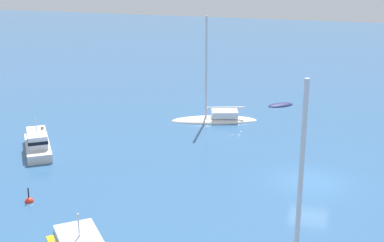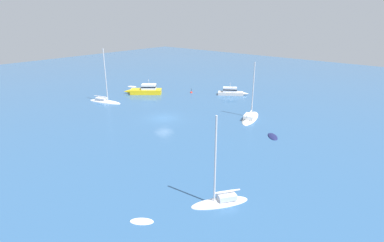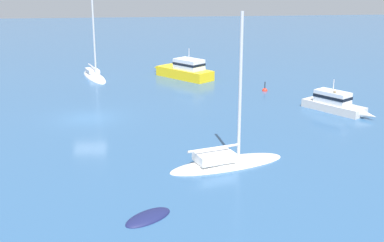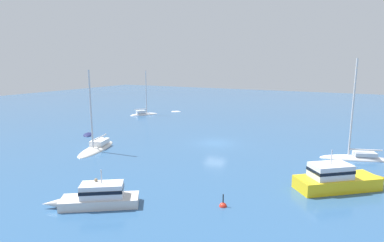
{
  "view_description": "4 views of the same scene",
  "coord_description": "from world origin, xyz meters",
  "views": [
    {
      "loc": [
        33.22,
        1.65,
        14.4
      ],
      "look_at": [
        -1.28,
        -8.22,
        2.95
      ],
      "focal_mm": 51.8,
      "sensor_mm": 36.0,
      "label": 1
    },
    {
      "loc": [
        -33.81,
        32.8,
        16.05
      ],
      "look_at": [
        -7.81,
        2.13,
        1.85
      ],
      "focal_mm": 28.66,
      "sensor_mm": 36.0,
      "label": 2
    },
    {
      "loc": [
        -39.42,
        -3.72,
        11.42
      ],
      "look_at": [
        -3.41,
        -7.63,
        0.55
      ],
      "focal_mm": 49.18,
      "sensor_mm": 36.0,
      "label": 3
    },
    {
      "loc": [
        14.95,
        -34.31,
        9.57
      ],
      "look_at": [
        -4.17,
        1.8,
        2.09
      ],
      "focal_mm": 29.4,
      "sensor_mm": 36.0,
      "label": 4
    }
  ],
  "objects": [
    {
      "name": "yacht",
      "position": [
        -10.8,
        -8.85,
        0.2
      ],
      "size": [
        4.2,
        7.6,
        9.3
      ],
      "rotation": [
        0.0,
        0.0,
        5.02
      ],
      "color": "silver",
      "rests_on": "ground"
    },
    {
      "name": "channel_buoy",
      "position": [
        7.47,
        -15.67,
        0.02
      ],
      "size": [
        0.53,
        0.53,
        1.14
      ],
      "color": "red",
      "rests_on": "ground"
    },
    {
      "name": "ground_plane",
      "position": [
        0.0,
        0.0,
        0.0
      ],
      "size": [
        160.0,
        160.0,
        0.0
      ],
      "primitive_type": "plane",
      "color": "#2D5684"
    },
    {
      "name": "skiff",
      "position": [
        -17.23,
        19.58,
        0.0
      ],
      "size": [
        2.11,
        1.89,
        0.32
      ],
      "rotation": [
        0.0,
        0.0,
        3.78
      ],
      "color": "white",
      "rests_on": "ground"
    },
    {
      "name": "sloop",
      "position": [
        -20.64,
        13.34,
        0.22
      ],
      "size": [
        4.28,
        5.24,
        8.69
      ],
      "rotation": [
        0.0,
        0.0,
        0.96
      ],
      "color": "white",
      "rests_on": "ground"
    },
    {
      "name": "ketch",
      "position": [
        15.34,
        0.61,
        0.22
      ],
      "size": [
        7.09,
        3.65,
        10.52
      ],
      "rotation": [
        0.0,
        0.0,
        3.45
      ],
      "color": "white",
      "rests_on": "ground"
    },
    {
      "name": "powerboat",
      "position": [
        -0.05,
        -19.56,
        0.68
      ],
      "size": [
        5.96,
        4.57,
        2.58
      ],
      "rotation": [
        0.0,
        0.0,
        3.74
      ],
      "color": "silver",
      "rests_on": "ground"
    },
    {
      "name": "motor_cruiser",
      "position": [
        14.15,
        -8.71,
        0.82
      ],
      "size": [
        7.12,
        6.29,
        3.17
      ],
      "rotation": [
        0.0,
        0.0,
        0.69
      ],
      "color": "yellow",
      "rests_on": "ground"
    },
    {
      "name": "dinghy",
      "position": [
        -17.08,
        -4.08,
        0.0
      ],
      "size": [
        2.62,
        2.77,
        0.46
      ],
      "rotation": [
        0.0,
        0.0,
        2.28
      ],
      "color": "#191E4C",
      "rests_on": "ground"
    }
  ]
}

